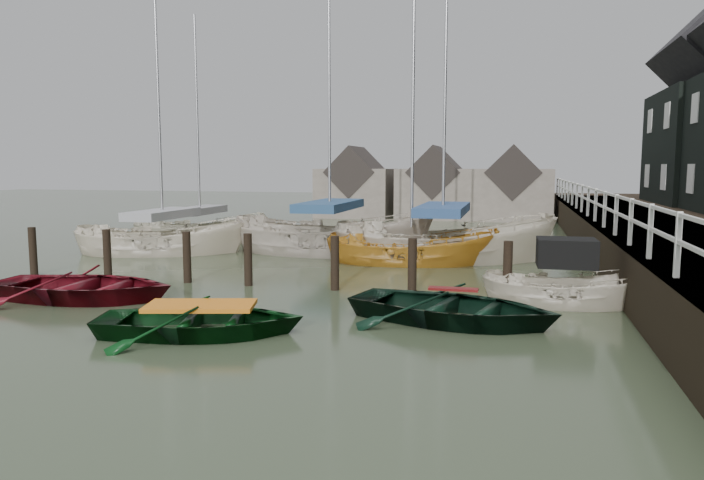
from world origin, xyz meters
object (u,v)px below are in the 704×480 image
(rowboat_green, at_px, (201,334))
(rowboat_dkgreen, at_px, (453,322))
(rowboat_red, at_px, (85,300))
(sailboat_c, at_px, (411,263))
(sailboat_b, at_px, (330,252))
(sailboat_d, at_px, (442,258))
(sailboat_a, at_px, (164,252))
(sailboat_e, at_px, (201,239))
(motorboat, at_px, (565,300))

(rowboat_green, height_order, rowboat_dkgreen, rowboat_dkgreen)
(rowboat_red, height_order, sailboat_c, sailboat_c)
(sailboat_b, bearing_deg, sailboat_d, -93.97)
(sailboat_a, height_order, sailboat_c, sailboat_a)
(rowboat_dkgreen, bearing_deg, sailboat_e, 59.71)
(rowboat_red, distance_m, rowboat_dkgreen, 8.74)
(rowboat_dkgreen, distance_m, motorboat, 3.22)
(rowboat_green, height_order, sailboat_a, sailboat_a)
(rowboat_green, height_order, motorboat, motorboat)
(sailboat_b, distance_m, sailboat_e, 6.93)
(sailboat_a, bearing_deg, rowboat_green, -166.11)
(sailboat_b, bearing_deg, sailboat_a, 108.47)
(sailboat_e, bearing_deg, sailboat_d, -126.37)
(motorboat, relative_size, sailboat_d, 0.30)
(sailboat_a, relative_size, sailboat_d, 0.94)
(rowboat_red, xyz_separation_m, sailboat_c, (6.67, 7.56, 0.02))
(rowboat_dkgreen, relative_size, sailboat_c, 0.41)
(rowboat_dkgreen, height_order, sailboat_d, sailboat_d)
(rowboat_dkgreen, xyz_separation_m, sailboat_a, (-11.18, 7.55, 0.07))
(motorboat, height_order, sailboat_b, sailboat_b)
(rowboat_red, bearing_deg, motorboat, -82.56)
(sailboat_a, relative_size, sailboat_b, 1.01)
(sailboat_a, bearing_deg, sailboat_e, -11.62)
(sailboat_c, relative_size, sailboat_e, 1.00)
(sailboat_c, height_order, sailboat_e, sailboat_c)
(sailboat_b, height_order, sailboat_d, sailboat_d)
(rowboat_red, xyz_separation_m, rowboat_dkgreen, (8.74, 0.01, 0.00))
(rowboat_green, distance_m, rowboat_dkgreen, 5.01)
(sailboat_e, bearing_deg, sailboat_b, -131.14)
(motorboat, xyz_separation_m, sailboat_a, (-13.52, 5.34, -0.05))
(sailboat_c, bearing_deg, sailboat_a, 83.83)
(rowboat_green, bearing_deg, rowboat_red, 48.32)
(sailboat_a, height_order, sailboat_e, sailboat_a)
(sailboat_d, bearing_deg, sailboat_e, 64.97)
(sailboat_a, bearing_deg, sailboat_b, -95.97)
(motorboat, relative_size, sailboat_b, 0.32)
(motorboat, xyz_separation_m, sailboat_d, (-3.50, 6.30, -0.06))
(sailboat_a, distance_m, sailboat_b, 6.06)
(sailboat_c, bearing_deg, rowboat_green, 159.57)
(sailboat_e, bearing_deg, rowboat_red, 174.27)
(sailboat_a, bearing_deg, motorboat, -132.14)
(sailboat_e, bearing_deg, motorboat, -143.96)
(rowboat_red, xyz_separation_m, rowboat_green, (4.21, -2.13, 0.00))
(rowboat_dkgreen, relative_size, sailboat_b, 0.36)
(rowboat_red, relative_size, sailboat_e, 0.43)
(rowboat_green, bearing_deg, sailboat_d, -32.44)
(motorboat, relative_size, sailboat_c, 0.36)
(motorboat, distance_m, sailboat_b, 10.28)
(rowboat_green, relative_size, sailboat_e, 0.37)
(rowboat_dkgreen, bearing_deg, rowboat_red, 104.06)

